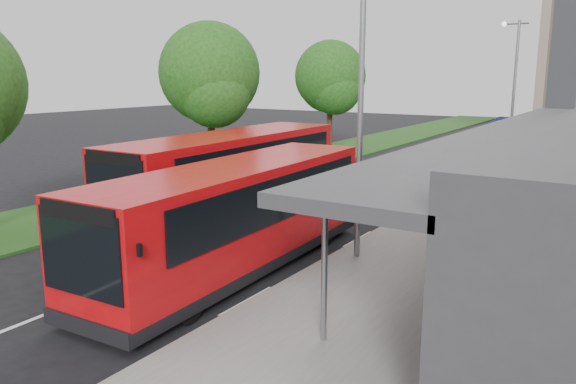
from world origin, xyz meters
name	(u,v)px	position (x,y,z in m)	size (l,w,h in m)	color
ground	(198,255)	(0.00, 0.00, 0.00)	(120.00, 120.00, 0.00)	black
pavement	(535,173)	(6.00, 20.00, 0.07)	(5.00, 80.00, 0.15)	gray
grass_verge	(322,155)	(-7.00, 20.00, 0.05)	(5.00, 80.00, 0.10)	#1B4616
lane_centre_line	(393,177)	(0.00, 15.00, 0.01)	(0.12, 70.00, 0.01)	silver
kerb_dashes	(478,172)	(3.30, 19.00, 0.01)	(0.12, 56.00, 0.01)	silver
tree_mid	(210,80)	(-7.01, 9.05, 4.95)	(4.77, 4.77, 7.67)	#302213
tree_far	(330,81)	(-7.01, 21.05, 4.79)	(4.62, 4.62, 7.41)	#302213
lamp_post_near	(358,93)	(4.12, 2.00, 4.72)	(1.44, 0.28, 8.00)	gray
lamp_post_far	(513,83)	(4.12, 22.00, 4.72)	(1.44, 0.28, 8.00)	gray
bus_main	(236,217)	(1.79, -0.41, 1.48)	(3.01, 10.29, 2.88)	red
bus_second	(231,175)	(-1.90, 4.04, 1.59)	(3.04, 11.02, 3.10)	red
litter_bin	(478,193)	(5.33, 10.79, 0.56)	(0.45, 0.45, 0.82)	#312314
bollard	(519,163)	(5.36, 18.85, 0.67)	(0.17, 0.17, 1.05)	#DAC50B
car_near	(522,131)	(1.97, 38.29, 0.56)	(1.33, 3.30, 1.12)	#51140B
car_far	(504,123)	(-0.82, 44.53, 0.62)	(1.31, 3.76, 1.24)	navy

